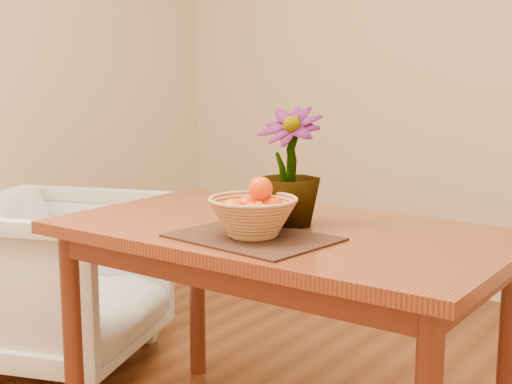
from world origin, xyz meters
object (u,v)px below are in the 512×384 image
Objects in this scene: table at (281,254)px; armchair at (56,271)px; wicker_basket at (253,219)px; potted_plant at (289,167)px.

armchair is (-1.18, 0.07, -0.27)m from table.
wicker_basket is 0.33× the size of armchair.
wicker_basket is at bearing -121.81° from armchair.
armchair is at bearing 169.31° from potted_plant.
wicker_basket reaches higher than armchair.
potted_plant is 0.47× the size of armchair.
wicker_basket is 1.29m from armchair.
potted_plant is (-0.02, 0.21, 0.13)m from wicker_basket.
table is 1.21m from armchair.
potted_plant is at bearing 94.26° from wicker_basket.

